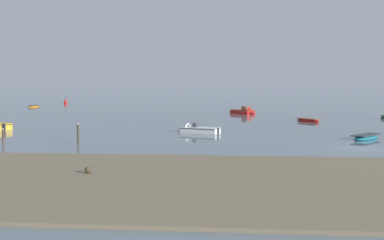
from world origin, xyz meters
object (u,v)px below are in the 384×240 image
Objects in this scene: mooring_post_near at (3,135)px; mooring_post_left at (78,134)px; rowboat_moored_4 at (34,106)px; channel_buoy at (66,102)px; rowboat_moored_0 at (308,120)px; motorboat_moored_3 at (246,112)px; rowboat_moored_2 at (366,137)px; motorboat_moored_0 at (194,131)px.

mooring_post_near is 0.66× the size of mooring_post_left.
rowboat_moored_4 is 17.98m from channel_buoy.
motorboat_moored_3 is (-8.58, 15.44, 0.14)m from rowboat_moored_0.
mooring_post_near is at bearing 169.36° from mooring_post_left.
channel_buoy is (-55.30, 52.91, 0.29)m from rowboat_moored_0.
motorboat_moored_3 is at bearing 57.52° from rowboat_moored_2.
rowboat_moored_4 is (-58.70, 55.79, -0.02)m from rowboat_moored_2.
rowboat_moored_0 is at bearing 37.60° from mooring_post_near.
motorboat_moored_0 is at bearing 98.54° from rowboat_moored_0.
mooring_post_near is at bearing 89.67° from rowboat_moored_0.
channel_buoy is at bearing -169.81° from motorboat_moored_3.
channel_buoy reaches higher than motorboat_moored_3.
channel_buoy is at bearing 7.38° from rowboat_moored_4.
rowboat_moored_2 is at bearing 12.67° from mooring_post_left.
rowboat_moored_0 is 0.96× the size of rowboat_moored_2.
rowboat_moored_4 is (-56.28, 34.97, -0.01)m from rowboat_moored_0.
channel_buoy is at bearing 78.69° from rowboat_moored_2.
rowboat_moored_2 is at bearing -24.19° from motorboat_moored_3.
mooring_post_left is (7.96, -1.49, 0.30)m from mooring_post_near.
mooring_post_left is at bearing -69.38° from channel_buoy.
mooring_post_near reaches higher than rowboat_moored_0.
motorboat_moored_0 is 14.74m from mooring_post_left.
channel_buoy reaches higher than rowboat_moored_2.
rowboat_moored_0 is 36.98m from mooring_post_left.
mooring_post_near is at bearing -72.03° from motorboat_moored_3.
mooring_post_near is (22.13, -78.46, 0.16)m from channel_buoy.
motorboat_moored_0 is 3.73× the size of mooring_post_near.
rowboat_moored_2 is at bearing -174.31° from motorboat_moored_0.
mooring_post_left reaches higher than motorboat_moored_0.
motorboat_moored_0 is 1.34× the size of rowboat_moored_4.
mooring_post_near is (-35.59, -4.72, 0.44)m from rowboat_moored_2.
channel_buoy reaches higher than rowboat_moored_0.
rowboat_moored_4 is 0.74× the size of motorboat_moored_3.
motorboat_moored_0 is 18.36m from rowboat_moored_2.
motorboat_moored_3 is at bearing 59.04° from mooring_post_near.
rowboat_moored_2 is 37.90m from motorboat_moored_3.
mooring_post_left reaches higher than motorboat_moored_3.
mooring_post_left is at bearing -142.88° from rowboat_moored_4.
mooring_post_left reaches higher than rowboat_moored_0.
mooring_post_near is at bearing -74.25° from channel_buoy.
rowboat_moored_2 is 1.05× the size of rowboat_moored_4.
mooring_post_left is (-16.63, -42.48, 0.61)m from motorboat_moored_3.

